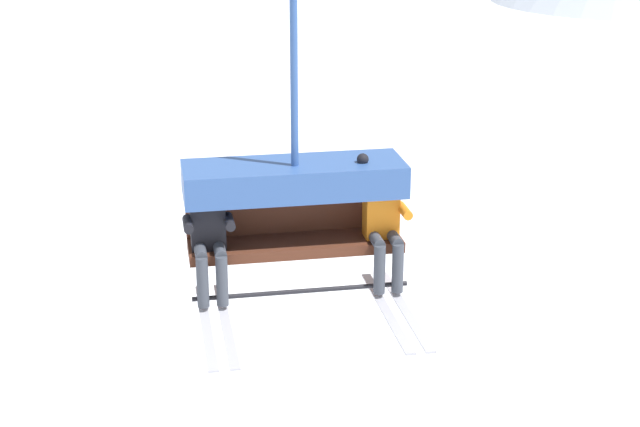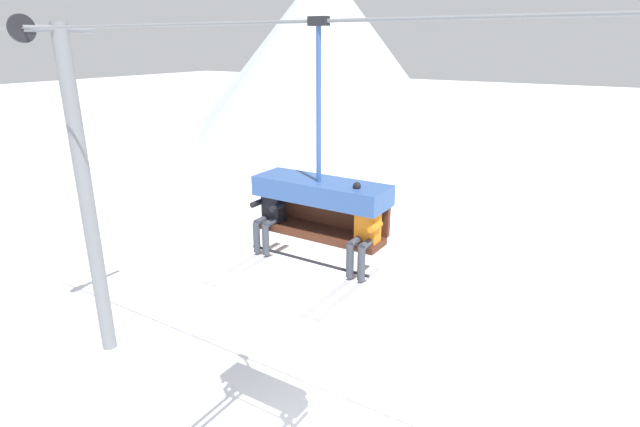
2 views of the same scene
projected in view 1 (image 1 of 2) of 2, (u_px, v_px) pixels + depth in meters
The scene contains 3 objects.
chairlift_chair at pixel (294, 190), 9.19m from camera, with size 2.07×0.74×3.39m.
skier_black at pixel (209, 236), 8.96m from camera, with size 0.46×1.70×1.23m.
skier_orange at pixel (384, 222), 9.23m from camera, with size 0.48×1.70×1.34m.
Camera 1 is at (-0.61, -9.35, 8.45)m, focal length 55.00 mm.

